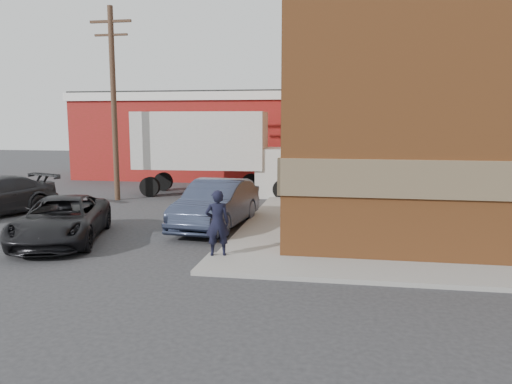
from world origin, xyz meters
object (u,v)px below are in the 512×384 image
at_px(warehouse, 207,135).
at_px(suv_a, 62,220).
at_px(box_truck, 217,147).
at_px(brick_building, 475,99).
at_px(utility_pole, 114,100).
at_px(sedan, 216,204).
at_px(man, 217,223).

height_order(warehouse, suv_a, warehouse).
bearing_deg(box_truck, suv_a, -105.13).
height_order(brick_building, warehouse, brick_building).
bearing_deg(suv_a, utility_pole, 86.78).
xyz_separation_m(utility_pole, box_truck, (4.32, 2.53, -2.31)).
relative_size(utility_pole, suv_a, 1.77).
distance_m(utility_pole, suv_a, 9.27).
bearing_deg(warehouse, box_truck, -71.55).
relative_size(warehouse, suv_a, 3.21).
bearing_deg(brick_building, utility_pole, 179.98).
height_order(utility_pole, suv_a, utility_pole).
xyz_separation_m(utility_pole, sedan, (6.25, -5.24, -3.90)).
height_order(brick_building, utility_pole, brick_building).
distance_m(warehouse, man, 21.14).
height_order(brick_building, suv_a, brick_building).
bearing_deg(suv_a, man, -28.77).
height_order(man, box_truck, box_truck).
xyz_separation_m(warehouse, box_truck, (2.82, -8.47, -0.38)).
bearing_deg(brick_building, sedan, -151.76).
height_order(man, suv_a, man).
bearing_deg(warehouse, suv_a, -88.63).
relative_size(warehouse, sedan, 3.17).
bearing_deg(box_truck, brick_building, -14.88).
xyz_separation_m(brick_building, sedan, (-9.74, -5.23, -3.84)).
distance_m(suv_a, box_truck, 11.05).
bearing_deg(man, warehouse, -90.26).
height_order(sedan, box_truck, box_truck).
relative_size(brick_building, suv_a, 3.59).
bearing_deg(sedan, utility_pole, 145.53).
height_order(man, sedan, man).
xyz_separation_m(man, suv_a, (-5.34, 1.13, -0.32)).
bearing_deg(man, box_truck, -92.08).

